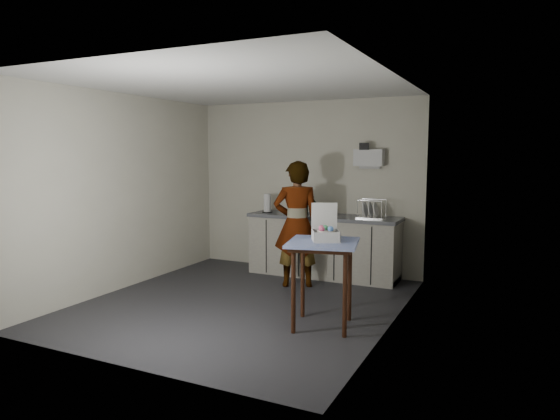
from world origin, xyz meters
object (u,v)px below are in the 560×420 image
at_px(standing_man, 297,224).
at_px(paper_towel, 267,204).
at_px(dark_bottle, 305,205).
at_px(kitchen_counter, 323,248).
at_px(soda_can, 330,212).
at_px(soap_bottle, 313,206).
at_px(bakery_box, 325,232).
at_px(dish_rack, 371,214).
at_px(side_table, 323,252).

relative_size(standing_man, paper_towel, 5.97).
relative_size(standing_man, dark_bottle, 6.47).
xyz_separation_m(kitchen_counter, soda_can, (0.10, -0.03, 0.54)).
relative_size(kitchen_counter, standing_man, 1.31).
xyz_separation_m(soap_bottle, bakery_box, (0.92, -1.95, -0.05)).
xyz_separation_m(soda_can, dish_rack, (0.61, 0.02, 0.00)).
height_order(soap_bottle, dish_rack, soap_bottle).
bearing_deg(soap_bottle, kitchen_counter, 13.36).
height_order(dark_bottle, dish_rack, same).
bearing_deg(kitchen_counter, soda_can, -15.48).
height_order(standing_man, dark_bottle, standing_man).
relative_size(soda_can, paper_towel, 0.40).
height_order(kitchen_counter, standing_man, standing_man).
bearing_deg(dark_bottle, bakery_box, -61.94).
xyz_separation_m(side_table, dish_rack, (-0.05, 2.02, 0.18)).
bearing_deg(dish_rack, bakery_box, -88.31).
bearing_deg(soap_bottle, side_table, -65.39).
bearing_deg(paper_towel, standing_man, -38.73).
distance_m(soap_bottle, paper_towel, 0.74).
bearing_deg(side_table, soap_bottle, 101.96).
height_order(soda_can, dish_rack, dish_rack).
height_order(kitchen_counter, dark_bottle, dark_bottle).
height_order(soap_bottle, bakery_box, bakery_box).
bearing_deg(kitchen_counter, dark_bottle, -179.86).
distance_m(dark_bottle, paper_towel, 0.61).
distance_m(dish_rack, bakery_box, 1.98).
bearing_deg(standing_man, dish_rack, -168.57).
bearing_deg(standing_man, bakery_box, 97.98).
relative_size(paper_towel, bakery_box, 0.75).
relative_size(kitchen_counter, bakery_box, 5.83).
relative_size(kitchen_counter, side_table, 2.46).
relative_size(paper_towel, dish_rack, 0.76).
height_order(side_table, bakery_box, bakery_box).
height_order(kitchen_counter, paper_towel, paper_towel).
distance_m(standing_man, dish_rack, 1.08).
bearing_deg(dark_bottle, soap_bottle, -14.78).
distance_m(standing_man, soda_can, 0.70).
bearing_deg(standing_man, soap_bottle, -115.18).
height_order(soda_can, paper_towel, paper_towel).
xyz_separation_m(standing_man, dish_rack, (0.85, 0.67, 0.11)).
xyz_separation_m(paper_towel, bakery_box, (1.66, -1.92, -0.05)).
relative_size(kitchen_counter, paper_towel, 7.81).
relative_size(side_table, soda_can, 7.87).
height_order(kitchen_counter, soap_bottle, soap_bottle).
height_order(kitchen_counter, side_table, side_table).
relative_size(standing_man, dish_rack, 4.54).
relative_size(side_table, bakery_box, 2.37).
height_order(dark_bottle, paper_towel, paper_towel).
bearing_deg(side_table, kitchen_counter, 97.85).
distance_m(standing_man, bakery_box, 1.60).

